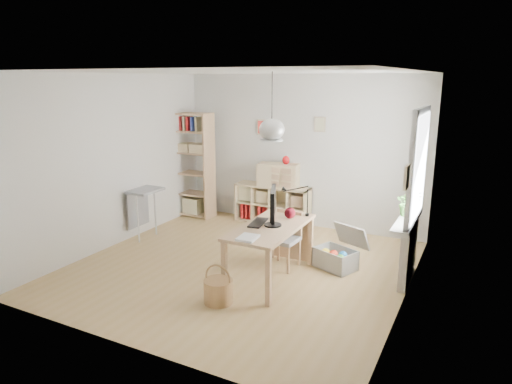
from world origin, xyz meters
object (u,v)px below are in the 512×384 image
at_px(storage_chest, 338,255).
at_px(monitor, 273,205).
at_px(cube_shelf, 272,207).
at_px(tall_bookshelf, 192,161).
at_px(desk, 271,232).
at_px(drawer_chest, 278,175).
at_px(chair, 285,236).

xyz_separation_m(storage_chest, monitor, (-0.67, -0.78, 0.84)).
bearing_deg(cube_shelf, tall_bookshelf, -169.81).
xyz_separation_m(desk, tall_bookshelf, (-2.59, 1.95, 0.43)).
distance_m(desk, drawer_chest, 2.38).
distance_m(tall_bookshelf, storage_chest, 3.60).
height_order(chair, drawer_chest, drawer_chest).
bearing_deg(drawer_chest, chair, -71.10).
relative_size(storage_chest, monitor, 1.44).
xyz_separation_m(desk, storage_chest, (0.70, 0.78, -0.47)).
relative_size(tall_bookshelf, monitor, 3.65).
xyz_separation_m(monitor, drawer_chest, (-0.91, 2.19, -0.10)).
height_order(tall_bookshelf, storage_chest, tall_bookshelf).
xyz_separation_m(tall_bookshelf, storage_chest, (3.28, -1.17, -0.90)).
height_order(cube_shelf, chair, chair).
bearing_deg(cube_shelf, monitor, -64.83).
xyz_separation_m(tall_bookshelf, chair, (2.58, -1.47, -0.63)).
distance_m(tall_bookshelf, monitor, 3.26).
bearing_deg(tall_bookshelf, cube_shelf, 10.19).
bearing_deg(storage_chest, tall_bookshelf, -176.66).
distance_m(cube_shelf, tall_bookshelf, 1.77).
bearing_deg(desk, storage_chest, 48.25).
bearing_deg(tall_bookshelf, desk, -37.01).
bearing_deg(cube_shelf, drawer_chest, -16.87).
distance_m(storage_chest, drawer_chest, 2.24).
xyz_separation_m(cube_shelf, tall_bookshelf, (-1.56, -0.28, 0.79)).
bearing_deg(monitor, chair, 70.58).
bearing_deg(monitor, storage_chest, 26.50).
distance_m(cube_shelf, chair, 2.03).
bearing_deg(monitor, tall_bookshelf, 120.53).
height_order(desk, monitor, monitor).
bearing_deg(cube_shelf, chair, -59.72).
relative_size(cube_shelf, monitor, 2.55).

